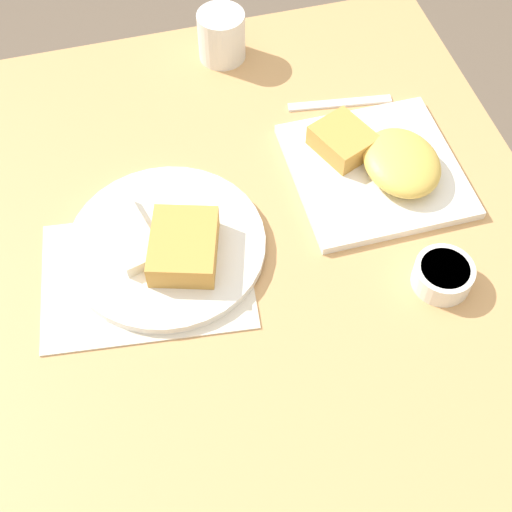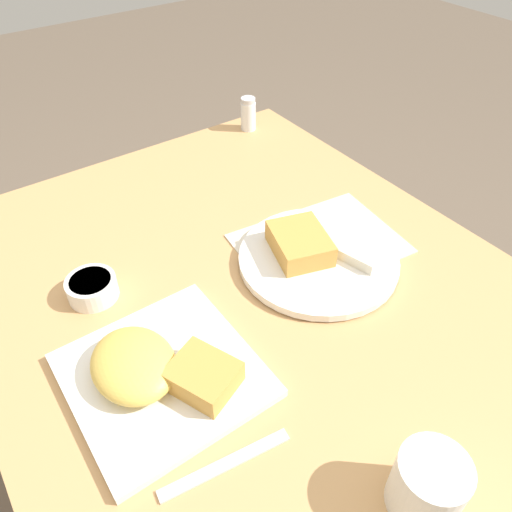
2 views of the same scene
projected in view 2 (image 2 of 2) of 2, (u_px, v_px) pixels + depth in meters
The scene contains 9 objects.
ground_plane at pixel (249, 473), 1.33m from camera, with size 8.00×8.00×0.00m, color brown.
dining_table at pixel (245, 313), 0.90m from camera, with size 1.02×0.85×0.72m.
menu_card at pixel (320, 244), 0.92m from camera, with size 0.24×0.31×0.00m.
plate_square_near at pixel (157, 371), 0.69m from camera, with size 0.25×0.25×0.06m.
plate_oval_far at pixel (316, 254), 0.87m from camera, with size 0.28×0.28×0.05m.
sauce_ramekin at pixel (92, 288), 0.81m from camera, with size 0.08×0.08×0.04m.
salt_shaker at pixel (248, 116), 1.23m from camera, with size 0.04×0.04×0.08m.
butter_knife at pixel (226, 464), 0.61m from camera, with size 0.04×0.17×0.00m.
coffee_mug at pixel (428, 485), 0.55m from camera, with size 0.08×0.08×0.09m.
Camera 2 is at (0.50, -0.33, 1.31)m, focal length 35.00 mm.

